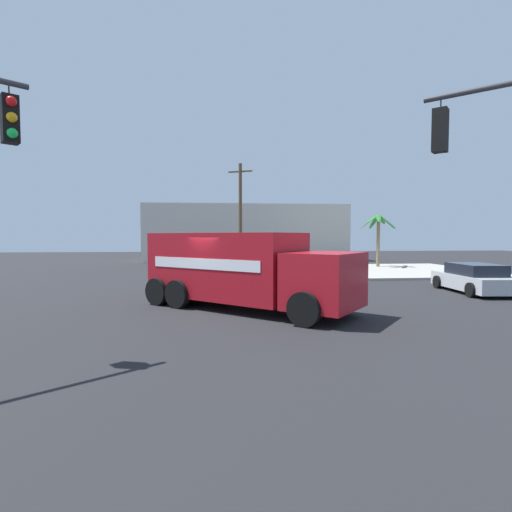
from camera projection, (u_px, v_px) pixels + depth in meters
ground_plane at (225, 307)px, 13.84m from camera, size 100.00×100.00×0.00m
sidewalk_corner_far at (399, 270)px, 27.84m from camera, size 11.04×11.04×0.14m
delivery_truck at (242, 269)px, 13.47m from camera, size 7.44×6.84×2.66m
sedan_silver at (474, 279)px, 17.34m from camera, size 2.31×4.43×1.31m
palm_tree_far at (378, 229)px, 30.41m from camera, size 2.83×3.05×4.16m
utility_pole at (240, 213)px, 33.57m from camera, size 2.06×1.01×8.84m
building_backdrop at (246, 233)px, 40.80m from camera, size 20.68×6.00×5.76m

